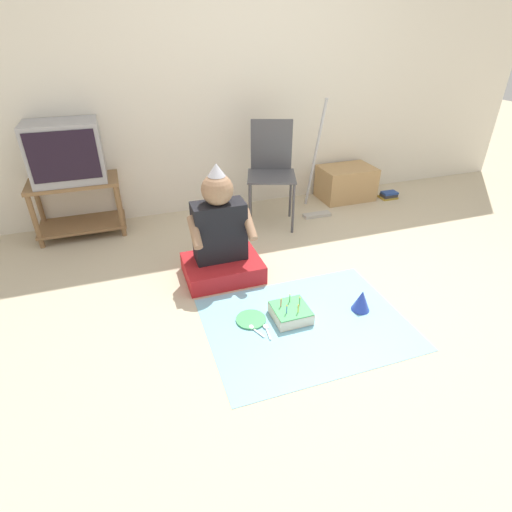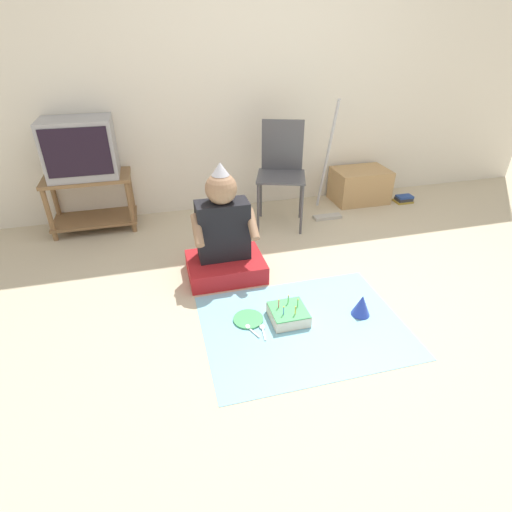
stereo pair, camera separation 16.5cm
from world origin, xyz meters
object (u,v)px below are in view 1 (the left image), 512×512
(birthday_cake, at_px, (291,313))
(tv, at_px, (66,152))
(folding_chair, at_px, (271,166))
(cardboard_box_stack, at_px, (346,183))
(person_seated, at_px, (221,241))
(party_hat_blue, at_px, (362,300))
(dust_mop, at_px, (316,184))
(paper_plate, at_px, (251,319))
(book_pile, at_px, (389,195))

(birthday_cake, bearing_deg, tv, 126.84)
(folding_chair, relative_size, cardboard_box_stack, 1.66)
(person_seated, xyz_separation_m, party_hat_blue, (0.77, -0.74, -0.21))
(cardboard_box_stack, xyz_separation_m, party_hat_blue, (-0.90, -1.79, -0.09))
(dust_mop, height_order, person_seated, dust_mop)
(tv, distance_m, folding_chair, 1.76)
(tv, bearing_deg, folding_chair, -9.86)
(birthday_cake, height_order, party_hat_blue, party_hat_blue)
(tv, distance_m, paper_plate, 2.13)
(cardboard_box_stack, distance_m, dust_mop, 0.59)
(book_pile, relative_size, party_hat_blue, 1.26)
(paper_plate, bearing_deg, folding_chair, 64.55)
(cardboard_box_stack, bearing_deg, folding_chair, -164.57)
(dust_mop, bearing_deg, person_seated, -145.87)
(cardboard_box_stack, height_order, paper_plate, cardboard_box_stack)
(person_seated, distance_m, birthday_cake, 0.76)
(party_hat_blue, bearing_deg, birthday_cake, 171.41)
(tv, bearing_deg, person_seated, -46.77)
(book_pile, height_order, paper_plate, book_pile)
(cardboard_box_stack, bearing_deg, person_seated, -147.71)
(tv, relative_size, book_pile, 3.09)
(cardboard_box_stack, height_order, person_seated, person_seated)
(party_hat_blue, xyz_separation_m, paper_plate, (-0.74, 0.13, -0.07))
(folding_chair, relative_size, birthday_cake, 4.01)
(dust_mop, distance_m, party_hat_blue, 1.60)
(book_pile, distance_m, paper_plate, 2.58)
(dust_mop, relative_size, person_seated, 1.28)
(birthday_cake, bearing_deg, dust_mop, 58.80)
(dust_mop, bearing_deg, paper_plate, -129.15)
(birthday_cake, distance_m, party_hat_blue, 0.49)
(dust_mop, distance_m, person_seated, 1.41)
(book_pile, bearing_deg, paper_plate, -144.48)
(tv, relative_size, dust_mop, 0.51)
(birthday_cake, relative_size, paper_plate, 1.19)
(tv, height_order, folding_chair, tv)
(book_pile, bearing_deg, dust_mop, -173.87)
(paper_plate, bearing_deg, party_hat_blue, -10.31)
(tv, relative_size, person_seated, 0.66)
(cardboard_box_stack, bearing_deg, party_hat_blue, -116.72)
(book_pile, relative_size, birthday_cake, 0.79)
(dust_mop, bearing_deg, tv, 172.39)
(folding_chair, xyz_separation_m, birthday_cake, (-0.41, -1.45, -0.50))
(book_pile, bearing_deg, folding_chair, -175.66)
(paper_plate, bearing_deg, person_seated, 93.34)
(folding_chair, bearing_deg, tv, 170.14)
(book_pile, xyz_separation_m, birthday_cake, (-1.85, -1.56, 0.01))
(paper_plate, bearing_deg, book_pile, 35.52)
(dust_mop, height_order, birthday_cake, dust_mop)
(dust_mop, bearing_deg, cardboard_box_stack, 27.70)
(cardboard_box_stack, bearing_deg, dust_mop, -152.30)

